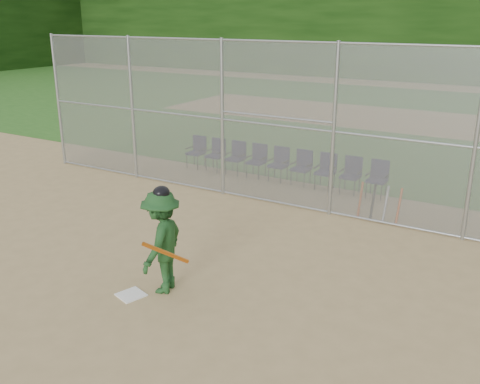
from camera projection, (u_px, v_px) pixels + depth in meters
The scene contains 16 objects.
ground at pixel (166, 292), 9.17m from camera, with size 100.00×100.00×0.00m, color tan.
grass_strip at pixel (416, 121), 23.87m from camera, with size 100.00×100.00×0.00m, color #2A601D.
dirt_patch_far at pixel (416, 121), 23.87m from camera, with size 24.00×24.00×0.00m, color tan.
backstop_fence at pixel (294, 124), 12.60m from camera, with size 16.09×0.09×4.00m.
home_plate at pixel (131, 295), 9.06m from camera, with size 0.42×0.42×0.02m, color white.
batter_at_plate at pixel (162, 241), 8.97m from camera, with size 1.10×1.37×1.89m.
spare_bats at pixel (379, 203), 12.27m from camera, with size 0.96×0.36×0.84m.
chair_0 at pixel (196, 152), 16.54m from camera, with size 0.54×0.52×0.96m, color #100F37, non-canonical shape.
chair_1 at pixel (215, 155), 16.19m from camera, with size 0.54×0.52×0.96m, color #100F37, non-canonical shape.
chair_2 at pixel (235, 158), 15.85m from camera, with size 0.54×0.52×0.96m, color #100F37, non-canonical shape.
chair_3 at pixel (256, 161), 15.50m from camera, with size 0.54×0.52×0.96m, color #100F37, non-canonical shape.
chair_4 at pixel (278, 165), 15.16m from camera, with size 0.54×0.52×0.96m, color #100F37, non-canonical shape.
chair_5 at pixel (301, 168), 14.82m from camera, with size 0.54×0.52×0.96m, color #100F37, non-canonical shape.
chair_6 at pixel (325, 172), 14.47m from camera, with size 0.54×0.52×0.96m, color #100F37, non-canonical shape.
chair_7 at pixel (350, 176), 14.13m from camera, with size 0.54×0.52×0.96m, color #100F37, non-canonical shape.
chair_8 at pixel (377, 180), 13.78m from camera, with size 0.54×0.52×0.96m, color #100F37, non-canonical shape.
Camera 1 is at (5.24, -6.38, 4.53)m, focal length 40.00 mm.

